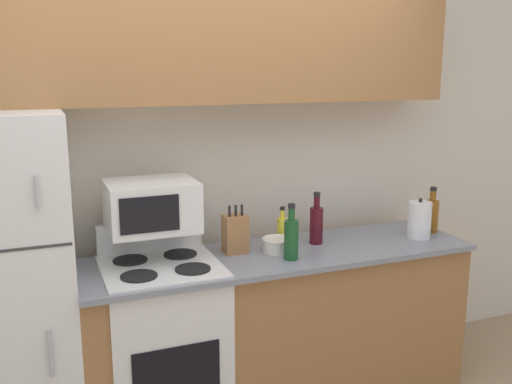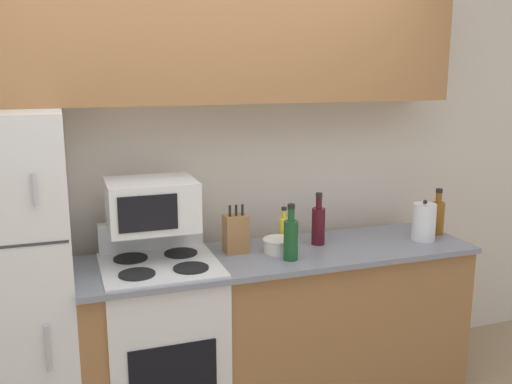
# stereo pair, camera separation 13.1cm
# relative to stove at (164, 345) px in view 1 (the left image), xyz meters

# --- Properties ---
(wall_back) EXTENTS (8.00, 0.05, 2.55)m
(wall_back) POSITION_rel_stove_xyz_m (0.30, 0.45, 0.80)
(wall_back) COLOR beige
(wall_back) RESTS_ON ground_plane
(lower_cabinets) EXTENTS (2.17, 0.60, 0.91)m
(lower_cabinets) POSITION_rel_stove_xyz_m (0.66, 0.01, -0.02)
(lower_cabinets) COLOR #9E6B3D
(lower_cabinets) RESTS_ON ground_plane
(upper_cabinets) EXTENTS (2.90, 0.33, 0.64)m
(upper_cabinets) POSITION_rel_stove_xyz_m (0.30, 0.26, 1.55)
(upper_cabinets) COLOR #9E6B3D
(upper_cabinets) RESTS_ON refrigerator
(stove) EXTENTS (0.59, 0.58, 1.08)m
(stove) POSITION_rel_stove_xyz_m (0.00, 0.00, 0.00)
(stove) COLOR white
(stove) RESTS_ON ground_plane
(microwave) EXTENTS (0.45, 0.37, 0.25)m
(microwave) POSITION_rel_stove_xyz_m (-0.02, 0.09, 0.74)
(microwave) COLOR white
(microwave) RESTS_ON stove
(knife_block) EXTENTS (0.13, 0.10, 0.27)m
(knife_block) POSITION_rel_stove_xyz_m (0.43, 0.08, 0.54)
(knife_block) COLOR #9E6B3D
(knife_block) RESTS_ON lower_cabinets
(bowl) EXTENTS (0.17, 0.17, 0.08)m
(bowl) POSITION_rel_stove_xyz_m (0.64, -0.00, 0.48)
(bowl) COLOR silver
(bowl) RESTS_ON lower_cabinets
(bottle_whiskey) EXTENTS (0.08, 0.08, 0.28)m
(bottle_whiskey) POSITION_rel_stove_xyz_m (1.68, 0.01, 0.54)
(bottle_whiskey) COLOR brown
(bottle_whiskey) RESTS_ON lower_cabinets
(bottle_wine_green) EXTENTS (0.08, 0.08, 0.30)m
(bottle_wine_green) POSITION_rel_stove_xyz_m (0.66, -0.13, 0.55)
(bottle_wine_green) COLOR #194C23
(bottle_wine_green) RESTS_ON lower_cabinets
(bottle_cooking_spray) EXTENTS (0.06, 0.06, 0.22)m
(bottle_cooking_spray) POSITION_rel_stove_xyz_m (0.73, 0.12, 0.52)
(bottle_cooking_spray) COLOR gold
(bottle_cooking_spray) RESTS_ON lower_cabinets
(bottle_wine_red) EXTENTS (0.08, 0.08, 0.30)m
(bottle_wine_red) POSITION_rel_stove_xyz_m (0.92, 0.06, 0.55)
(bottle_wine_red) COLOR #470F19
(bottle_wine_red) RESTS_ON lower_cabinets
(kettle) EXTENTS (0.14, 0.14, 0.24)m
(kettle) POSITION_rel_stove_xyz_m (1.53, -0.06, 0.54)
(kettle) COLOR white
(kettle) RESTS_ON lower_cabinets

